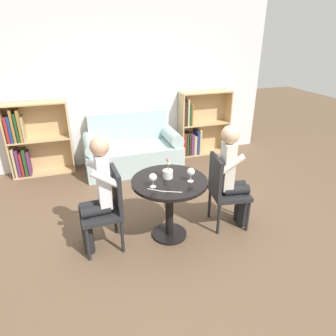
{
  "coord_description": "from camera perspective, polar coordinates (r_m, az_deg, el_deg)",
  "views": [
    {
      "loc": [
        -0.91,
        -2.71,
        2.18
      ],
      "look_at": [
        0.0,
        0.05,
        0.84
      ],
      "focal_mm": 32.0,
      "sensor_mm": 36.0,
      "label": 1
    }
  ],
  "objects": [
    {
      "name": "ground_plane",
      "position": [
        3.6,
        0.26,
        -12.58
      ],
      "size": [
        16.0,
        16.0,
        0.0
      ],
      "primitive_type": "plane",
      "color": "brown"
    },
    {
      "name": "back_wall",
      "position": [
        5.28,
        -8.4,
        15.48
      ],
      "size": [
        5.2,
        0.05,
        2.7
      ],
      "color": "silver",
      "rests_on": "ground_plane"
    },
    {
      "name": "round_table",
      "position": [
        3.29,
        0.27,
        -4.92
      ],
      "size": [
        0.82,
        0.82,
        0.72
      ],
      "color": "black",
      "rests_on": "ground_plane"
    },
    {
      "name": "couch",
      "position": [
        5.15,
        -6.82,
        3.3
      ],
      "size": [
        1.58,
        0.8,
        0.92
      ],
      "color": "#A8C1C1",
      "rests_on": "ground_plane"
    },
    {
      "name": "bookshelf_left",
      "position": [
        5.27,
        -24.65,
        4.75
      ],
      "size": [
        0.96,
        0.28,
        1.18
      ],
      "color": "tan",
      "rests_on": "ground_plane"
    },
    {
      "name": "bookshelf_right",
      "position": [
        5.7,
        5.65,
        7.71
      ],
      "size": [
        0.96,
        0.28,
        1.18
      ],
      "color": "tan",
      "rests_on": "ground_plane"
    },
    {
      "name": "chair_left",
      "position": [
        3.25,
        -11.57,
        -7.12
      ],
      "size": [
        0.44,
        0.44,
        0.9
      ],
      "rotation": [
        0.0,
        0.0,
        -1.52
      ],
      "color": "#232326",
      "rests_on": "ground_plane"
    },
    {
      "name": "chair_right",
      "position": [
        3.57,
        10.64,
        -3.87
      ],
      "size": [
        0.48,
        0.48,
        0.9
      ],
      "rotation": [
        0.0,
        0.0,
        1.42
      ],
      "color": "#232326",
      "rests_on": "ground_plane"
    },
    {
      "name": "person_left",
      "position": [
        3.15,
        -13.42,
        -4.81
      ],
      "size": [
        0.43,
        0.35,
        1.27
      ],
      "rotation": [
        0.0,
        0.0,
        -1.52
      ],
      "color": "black",
      "rests_on": "ground_plane"
    },
    {
      "name": "person_right",
      "position": [
        3.51,
        12.27,
        -1.24
      ],
      "size": [
        0.45,
        0.38,
        1.26
      ],
      "rotation": [
        0.0,
        0.0,
        1.42
      ],
      "color": "black",
      "rests_on": "ground_plane"
    },
    {
      "name": "wine_glass_left",
      "position": [
        3.03,
        -2.9,
        -1.87
      ],
      "size": [
        0.08,
        0.08,
        0.15
      ],
      "color": "white",
      "rests_on": "round_table"
    },
    {
      "name": "wine_glass_right",
      "position": [
        3.14,
        4.38,
        -0.8
      ],
      "size": [
        0.08,
        0.08,
        0.15
      ],
      "color": "white",
      "rests_on": "round_table"
    },
    {
      "name": "flower_vase",
      "position": [
        3.23,
        0.04,
        -0.86
      ],
      "size": [
        0.11,
        0.11,
        0.23
      ],
      "color": "silver",
      "rests_on": "round_table"
    },
    {
      "name": "knife_left_setting",
      "position": [
        3.01,
        -2.25,
        -4.26
      ],
      "size": [
        0.16,
        0.12,
        0.0
      ],
      "color": "silver",
      "rests_on": "round_table"
    },
    {
      "name": "fork_left_setting",
      "position": [
        2.98,
        0.9,
        -4.55
      ],
      "size": [
        0.18,
        0.09,
        0.0
      ],
      "color": "silver",
      "rests_on": "round_table"
    }
  ]
}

